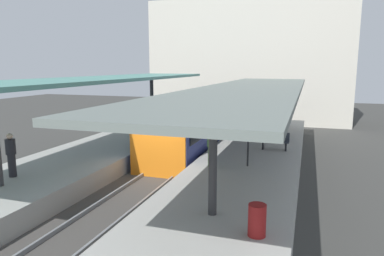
{
  "coord_description": "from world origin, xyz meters",
  "views": [
    {
      "loc": [
        6.17,
        -13.9,
        5.08
      ],
      "look_at": [
        0.33,
        3.81,
        1.81
      ],
      "focal_mm": 32.97,
      "sensor_mm": 36.0,
      "label": 1
    }
  ],
  "objects_px": {
    "platform_bench": "(275,140)",
    "platform_sign": "(249,128)",
    "commuter_train": "(193,125)",
    "passenger_near_bench": "(11,154)",
    "passenger_mid_platform": "(211,145)",
    "litter_bin": "(257,220)"
  },
  "relations": [
    {
      "from": "passenger_mid_platform",
      "to": "litter_bin",
      "type": "bearing_deg",
      "value": -64.28
    },
    {
      "from": "platform_bench",
      "to": "platform_sign",
      "type": "relative_size",
      "value": 0.63
    },
    {
      "from": "platform_bench",
      "to": "litter_bin",
      "type": "bearing_deg",
      "value": -87.3
    },
    {
      "from": "commuter_train",
      "to": "platform_sign",
      "type": "relative_size",
      "value": 4.68
    },
    {
      "from": "platform_bench",
      "to": "litter_bin",
      "type": "distance_m",
      "value": 9.37
    },
    {
      "from": "passenger_mid_platform",
      "to": "commuter_train",
      "type": "bearing_deg",
      "value": 115.11
    },
    {
      "from": "platform_bench",
      "to": "passenger_mid_platform",
      "type": "relative_size",
      "value": 0.8
    },
    {
      "from": "litter_bin",
      "to": "passenger_near_bench",
      "type": "xyz_separation_m",
      "value": [
        -9.35,
        1.84,
        0.46
      ]
    },
    {
      "from": "platform_sign",
      "to": "platform_bench",
      "type": "bearing_deg",
      "value": 76.96
    },
    {
      "from": "platform_sign",
      "to": "litter_bin",
      "type": "bearing_deg",
      "value": -78.52
    },
    {
      "from": "platform_bench",
      "to": "platform_sign",
      "type": "distance_m",
      "value": 3.64
    },
    {
      "from": "passenger_mid_platform",
      "to": "platform_bench",
      "type": "bearing_deg",
      "value": 60.88
    },
    {
      "from": "litter_bin",
      "to": "passenger_near_bench",
      "type": "relative_size",
      "value": 0.48
    },
    {
      "from": "platform_sign",
      "to": "passenger_near_bench",
      "type": "bearing_deg",
      "value": -152.87
    },
    {
      "from": "commuter_train",
      "to": "passenger_mid_platform",
      "type": "xyz_separation_m",
      "value": [
        2.53,
        -5.41,
        0.18
      ]
    },
    {
      "from": "passenger_mid_platform",
      "to": "platform_sign",
      "type": "bearing_deg",
      "value": 21.71
    },
    {
      "from": "litter_bin",
      "to": "passenger_mid_platform",
      "type": "xyz_separation_m",
      "value": [
        -2.62,
        5.45,
        0.51
      ]
    },
    {
      "from": "platform_sign",
      "to": "passenger_near_bench",
      "type": "distance_m",
      "value": 9.17
    },
    {
      "from": "platform_bench",
      "to": "litter_bin",
      "type": "height_order",
      "value": "platform_bench"
    },
    {
      "from": "platform_sign",
      "to": "commuter_train",
      "type": "bearing_deg",
      "value": 129.09
    },
    {
      "from": "passenger_near_bench",
      "to": "passenger_mid_platform",
      "type": "bearing_deg",
      "value": 28.2
    },
    {
      "from": "commuter_train",
      "to": "platform_sign",
      "type": "distance_m",
      "value": 6.31
    }
  ]
}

